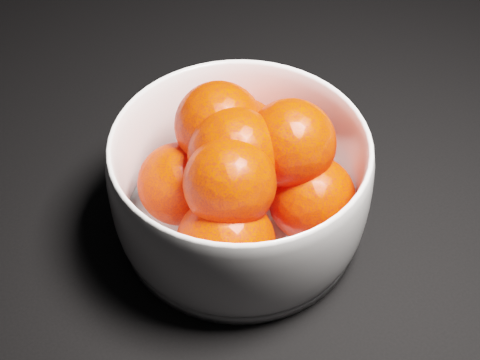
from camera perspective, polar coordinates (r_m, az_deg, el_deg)
name	(u,v)px	position (r m, az deg, el deg)	size (l,w,h in m)	color
bowl	(240,184)	(0.51, 0.00, -0.37)	(0.20, 0.20, 0.10)	white
orange_pile	(242,172)	(0.50, 0.14, 0.70)	(0.15, 0.16, 0.11)	#F31F00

